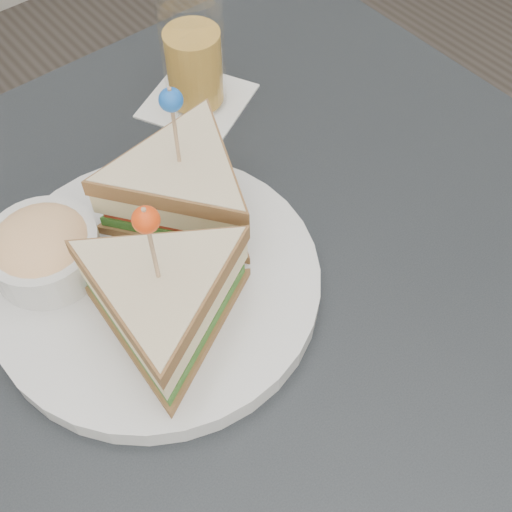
# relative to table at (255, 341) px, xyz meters

# --- Properties ---
(table) EXTENTS (0.80, 0.80, 0.75)m
(table) POSITION_rel_table_xyz_m (0.00, 0.00, 0.00)
(table) COLOR black
(table) RESTS_ON ground
(plate_meal) EXTENTS (0.33, 0.31, 0.17)m
(plate_meal) POSITION_rel_table_xyz_m (-0.05, 0.07, 0.12)
(plate_meal) COLOR silver
(plate_meal) RESTS_ON table
(drink_set) EXTENTS (0.14, 0.14, 0.14)m
(drink_set) POSITION_rel_table_xyz_m (0.12, 0.25, 0.14)
(drink_set) COLOR white
(drink_set) RESTS_ON table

